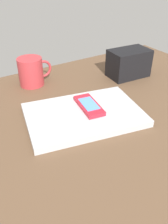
{
  "coord_description": "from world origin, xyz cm",
  "views": [
    {
      "loc": [
        -32.23,
        -47.72,
        41.92
      ],
      "look_at": [
        -2.52,
        -0.09,
        5.0
      ],
      "focal_mm": 38.05,
      "sensor_mm": 36.0,
      "label": 1
    }
  ],
  "objects_px": {
    "desk_organizer": "(129,63)",
    "laptop_closed": "(84,115)",
    "cell_phone_on_laptop": "(88,106)",
    "coffee_mug": "(31,72)"
  },
  "relations": [
    {
      "from": "cell_phone_on_laptop",
      "to": "laptop_closed",
      "type": "bearing_deg",
      "value": -149.91
    },
    {
      "from": "desk_organizer",
      "to": "laptop_closed",
      "type": "bearing_deg",
      "value": -147.91
    },
    {
      "from": "laptop_closed",
      "to": "cell_phone_on_laptop",
      "type": "xyz_separation_m",
      "value": [
        0.02,
        0.01,
        0.02
      ]
    },
    {
      "from": "coffee_mug",
      "to": "desk_organizer",
      "type": "bearing_deg",
      "value": -20.26
    },
    {
      "from": "cell_phone_on_laptop",
      "to": "coffee_mug",
      "type": "relative_size",
      "value": 1.02
    },
    {
      "from": "laptop_closed",
      "to": "cell_phone_on_laptop",
      "type": "distance_m",
      "value": 0.03
    },
    {
      "from": "laptop_closed",
      "to": "desk_organizer",
      "type": "xyz_separation_m",
      "value": [
        0.3,
        0.16,
        0.04
      ]
    },
    {
      "from": "laptop_closed",
      "to": "cell_phone_on_laptop",
      "type": "bearing_deg",
      "value": 41.84
    },
    {
      "from": "cell_phone_on_laptop",
      "to": "coffee_mug",
      "type": "distance_m",
      "value": 0.28
    },
    {
      "from": "desk_organizer",
      "to": "cell_phone_on_laptop",
      "type": "bearing_deg",
      "value": -148.12
    }
  ]
}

